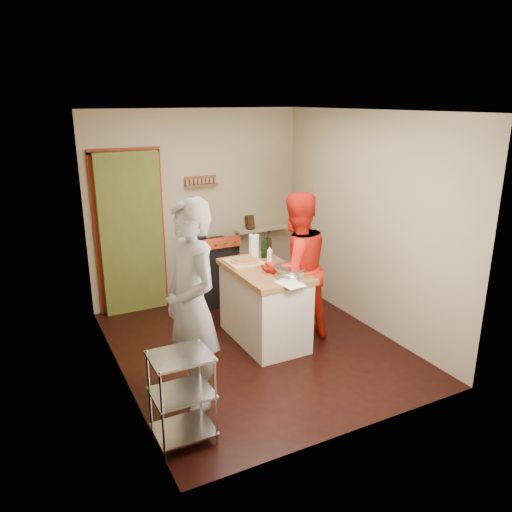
{
  "coord_description": "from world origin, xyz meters",
  "views": [
    {
      "loc": [
        -2.34,
        -4.59,
        2.72
      ],
      "look_at": [
        0.01,
        0.0,
        1.08
      ],
      "focal_mm": 35.0,
      "sensor_mm": 36.0,
      "label": 1
    }
  ],
  "objects_px": {
    "person_stripe": "(191,306)",
    "wire_shelving": "(182,394)",
    "person_red": "(295,269)",
    "stove": "(212,272)",
    "island": "(264,302)"
  },
  "relations": [
    {
      "from": "stove",
      "to": "person_red",
      "type": "distance_m",
      "value": 1.58
    },
    {
      "from": "stove",
      "to": "person_red",
      "type": "relative_size",
      "value": 0.57
    },
    {
      "from": "wire_shelving",
      "to": "person_stripe",
      "type": "xyz_separation_m",
      "value": [
        0.28,
        0.49,
        0.53
      ]
    },
    {
      "from": "person_stripe",
      "to": "person_red",
      "type": "relative_size",
      "value": 1.1
    },
    {
      "from": "island",
      "to": "person_stripe",
      "type": "relative_size",
      "value": 0.68
    },
    {
      "from": "person_stripe",
      "to": "wire_shelving",
      "type": "bearing_deg",
      "value": -36.08
    },
    {
      "from": "wire_shelving",
      "to": "island",
      "type": "distance_m",
      "value": 1.95
    },
    {
      "from": "stove",
      "to": "wire_shelving",
      "type": "relative_size",
      "value": 1.26
    },
    {
      "from": "wire_shelving",
      "to": "person_red",
      "type": "distance_m",
      "value": 2.16
    },
    {
      "from": "stove",
      "to": "wire_shelving",
      "type": "bearing_deg",
      "value": -116.85
    },
    {
      "from": "stove",
      "to": "island",
      "type": "relative_size",
      "value": 0.77
    },
    {
      "from": "wire_shelving",
      "to": "island",
      "type": "bearing_deg",
      "value": 41.98
    },
    {
      "from": "stove",
      "to": "island",
      "type": "xyz_separation_m",
      "value": [
        0.12,
        -1.32,
        0.02
      ]
    },
    {
      "from": "island",
      "to": "person_red",
      "type": "relative_size",
      "value": 0.74
    },
    {
      "from": "island",
      "to": "person_stripe",
      "type": "bearing_deg",
      "value": -145.32
    }
  ]
}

